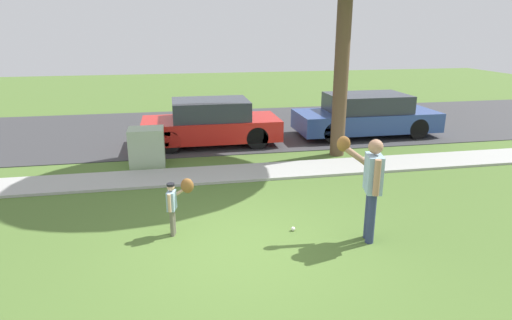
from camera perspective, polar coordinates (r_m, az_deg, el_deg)
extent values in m
plane|color=#4C6B2D|center=(10.32, -4.88, -2.20)|extent=(48.00, 48.00, 0.00)
cube|color=#A3A39E|center=(10.41, -4.94, -1.86)|extent=(36.00, 1.20, 0.06)
cube|color=#38383A|center=(15.21, -7.00, 4.10)|extent=(36.00, 6.80, 0.02)
cylinder|color=navy|center=(7.33, 14.82, -7.39)|extent=(0.14, 0.14, 0.86)
cylinder|color=navy|center=(7.49, 14.58, -6.85)|extent=(0.14, 0.14, 0.86)
cube|color=#8CADC6|center=(7.15, 15.14, -1.71)|extent=(0.33, 0.46, 0.61)
sphere|color=#A87A5B|center=(7.02, 15.42, 1.70)|extent=(0.23, 0.23, 0.23)
cylinder|color=#A87A5B|center=(6.90, 15.56, -2.25)|extent=(0.10, 0.10, 0.58)
cylinder|color=#A87A5B|center=(7.28, 12.89, 0.60)|extent=(0.54, 0.23, 0.41)
ellipsoid|color=brown|center=(7.19, 11.40, 2.08)|extent=(0.25, 0.19, 0.26)
cylinder|color=#6B6656|center=(7.60, -10.76, -7.86)|extent=(0.07, 0.07, 0.46)
cylinder|color=#6B6656|center=(7.52, -10.92, -8.15)|extent=(0.07, 0.07, 0.46)
cube|color=#8CADC6|center=(7.41, -11.01, -5.24)|extent=(0.18, 0.25, 0.33)
sphere|color=tan|center=(7.32, -11.11, -3.54)|extent=(0.13, 0.13, 0.13)
cylinder|color=black|center=(7.30, -11.13, -3.19)|extent=(0.13, 0.13, 0.04)
cylinder|color=tan|center=(7.45, -9.77, -4.05)|extent=(0.29, 0.12, 0.22)
ellipsoid|color=brown|center=(7.40, -9.00, -3.34)|extent=(0.25, 0.19, 0.26)
cylinder|color=tan|center=(7.28, -11.27, -5.58)|extent=(0.05, 0.05, 0.31)
sphere|color=white|center=(7.67, 4.88, -8.97)|extent=(0.07, 0.07, 0.07)
cube|color=#9EB293|center=(11.36, -14.10, 1.68)|extent=(0.87, 0.73, 0.96)
cylinder|color=brown|center=(11.81, 11.20, 12.82)|extent=(0.38, 0.38, 5.17)
cube|color=red|center=(13.04, -5.90, 4.14)|extent=(4.00, 1.75, 0.60)
cube|color=#2D333D|center=(12.92, -5.98, 6.63)|extent=(2.20, 1.61, 0.55)
cylinder|color=black|center=(12.29, -11.32, 2.34)|extent=(0.64, 0.22, 0.64)
cylinder|color=black|center=(13.77, -11.34, 3.93)|extent=(0.64, 0.22, 0.64)
cylinder|color=black|center=(12.51, 0.12, 2.94)|extent=(0.64, 0.22, 0.64)
cylinder|color=black|center=(13.97, -1.10, 4.45)|extent=(0.64, 0.22, 0.64)
cube|color=#2D478C|center=(14.53, 14.16, 5.05)|extent=(4.50, 1.80, 0.60)
cube|color=#2D333D|center=(14.43, 14.32, 7.29)|extent=(2.47, 1.66, 0.55)
cylinder|color=black|center=(13.32, 10.06, 3.55)|extent=(0.64, 0.22, 0.64)
cylinder|color=black|center=(14.77, 7.90, 4.98)|extent=(0.64, 0.22, 0.64)
cylinder|color=black|center=(14.54, 20.42, 3.87)|extent=(0.64, 0.22, 0.64)
cylinder|color=black|center=(15.88, 17.52, 5.20)|extent=(0.64, 0.22, 0.64)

